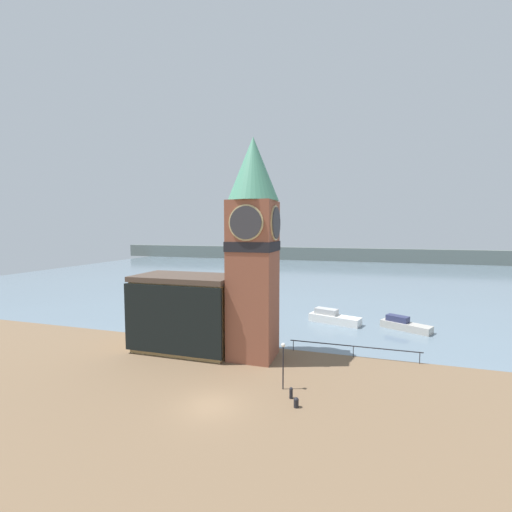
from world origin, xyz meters
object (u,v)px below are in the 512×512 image
Objects in this scene: mooring_bollard_far at (291,392)px; lamp_post at (283,356)px; boat_far at (404,325)px; clock_tower at (253,243)px; boat_near at (333,318)px; mooring_bollard_near at (296,402)px; pier_building at (185,312)px.

mooring_bollard_far is 0.23× the size of lamp_post.
lamp_post is at bearing -90.40° from boat_far.
clock_tower is 18.72m from boat_near.
boat_near is 1.90× the size of lamp_post.
lamp_post is at bearing -78.59° from boat_near.
clock_tower is at bearing -108.65° from boat_far.
clock_tower is 10.89m from lamp_post.
boat_near is at bearing 86.12° from mooring_bollard_far.
boat_near is 1.16× the size of boat_far.
boat_far is at bearing 66.75° from mooring_bollard_near.
lamp_post is (-0.86, 1.24, 2.10)m from mooring_bollard_far.
boat_near is 21.22m from mooring_bollard_far.
boat_far is at bearing 42.66° from clock_tower.
clock_tower is at bearing 126.21° from lamp_post.
lamp_post is at bearing 121.30° from mooring_bollard_near.
mooring_bollard_far is (4.99, -6.87, -10.46)m from clock_tower.
lamp_post is (11.31, -5.61, -1.26)m from pier_building.
clock_tower is 24.99× the size of mooring_bollard_far.
lamp_post reaches higher than mooring_bollard_near.
boat_near is 8.31× the size of mooring_bollard_far.
mooring_bollard_far is at bearing -75.89° from boat_near.
clock_tower reaches higher than pier_building.
clock_tower is 10.10m from pier_building.
mooring_bollard_near is (5.56, -8.00, -10.54)m from clock_tower.
boat_far is at bearing 60.91° from lamp_post.
pier_building is 20.01m from boat_near.
pier_building reaches higher than boat_near.
boat_near is 22.32m from mooring_bollard_near.
pier_building is 12.26× the size of mooring_bollard_far.
boat_far is 22.86m from mooring_bollard_far.
boat_far is at bearing 31.92° from pier_building.
lamp_post is (-10.78, -19.37, 1.96)m from boat_far.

